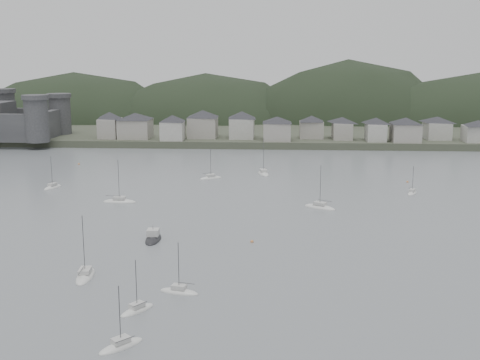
{
  "coord_description": "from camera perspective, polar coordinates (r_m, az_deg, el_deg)",
  "views": [
    {
      "loc": [
        9.58,
        -82.98,
        38.13
      ],
      "look_at": [
        0.0,
        75.0,
        6.0
      ],
      "focal_mm": 45.01,
      "sensor_mm": 36.0,
      "label": 1
    }
  ],
  "objects": [
    {
      "name": "ground",
      "position": [
        91.83,
        -2.91,
        -13.08
      ],
      "size": [
        900.0,
        900.0,
        0.0
      ],
      "primitive_type": "plane",
      "color": "slate",
      "rests_on": "ground"
    },
    {
      "name": "far_shore_land",
      "position": [
        379.88,
        2.02,
        5.94
      ],
      "size": [
        900.0,
        250.0,
        3.0
      ],
      "primitive_type": "cube",
      "color": "#383D2D",
      "rests_on": "ground"
    },
    {
      "name": "forested_ridge",
      "position": [
        355.86,
        2.68,
        3.48
      ],
      "size": [
        851.55,
        103.94,
        102.57
      ],
      "color": "black",
      "rests_on": "ground"
    },
    {
      "name": "waterfront_town",
      "position": [
        271.07,
        12.2,
        4.98
      ],
      "size": [
        451.48,
        28.46,
        12.92
      ],
      "color": "gray",
      "rests_on": "far_shore_land"
    },
    {
      "name": "moored_fleet",
      "position": [
        144.59,
        -4.35,
        -3.78
      ],
      "size": [
        240.82,
        136.8,
        13.2
      ],
      "color": "silver",
      "rests_on": "ground"
    },
    {
      "name": "motor_launch_far",
      "position": [
        130.43,
        -8.22,
        -5.51
      ],
      "size": [
        3.43,
        8.88,
        4.08
      ],
      "rotation": [
        0.0,
        0.0,
        3.17
      ],
      "color": "black",
      "rests_on": "ground"
    },
    {
      "name": "mooring_buoys",
      "position": [
        160.04,
        0.06,
        -2.25
      ],
      "size": [
        152.79,
        95.82,
        0.7
      ],
      "color": "#D28246",
      "rests_on": "ground"
    }
  ]
}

